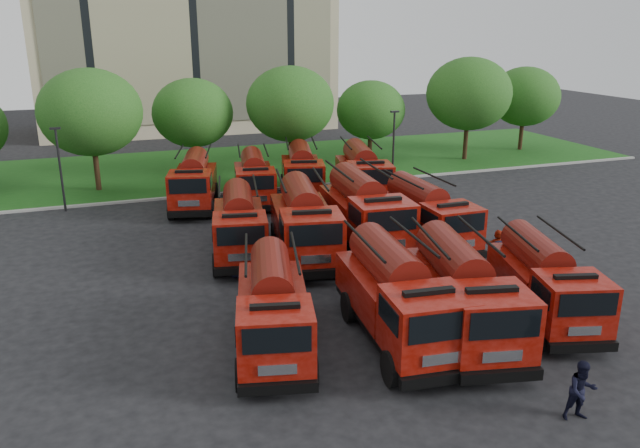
% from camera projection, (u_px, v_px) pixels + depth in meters
% --- Properties ---
extents(ground, '(140.00, 140.00, 0.00)m').
position_uv_depth(ground, '(312.00, 300.00, 25.73)').
color(ground, black).
rests_on(ground, ground).
extents(lawn, '(70.00, 16.00, 0.12)m').
position_uv_depth(lawn, '(205.00, 168.00, 49.04)').
color(lawn, '#164A13').
rests_on(lawn, ground).
extents(curb, '(70.00, 0.30, 0.14)m').
position_uv_depth(curb, '(226.00, 193.00, 41.77)').
color(curb, gray).
rests_on(curb, ground).
extents(apartment_building, '(30.00, 14.18, 25.00)m').
position_uv_depth(apartment_building, '(182.00, 8.00, 65.58)').
color(apartment_building, beige).
rests_on(apartment_building, ground).
extents(tree_2, '(6.72, 6.72, 8.22)m').
position_uv_depth(tree_2, '(90.00, 112.00, 40.84)').
color(tree_2, '#382314').
rests_on(tree_2, ground).
extents(tree_3, '(5.88, 5.88, 7.19)m').
position_uv_depth(tree_3, '(193.00, 113.00, 45.52)').
color(tree_3, '#382314').
rests_on(tree_3, ground).
extents(tree_4, '(6.55, 6.55, 8.01)m').
position_uv_depth(tree_4, '(290.00, 104.00, 46.24)').
color(tree_4, '#382314').
rests_on(tree_4, ground).
extents(tree_5, '(5.46, 5.46, 6.68)m').
position_uv_depth(tree_5, '(371.00, 110.00, 49.64)').
color(tree_5, '#382314').
rests_on(tree_5, ground).
extents(tree_6, '(6.89, 6.89, 8.42)m').
position_uv_depth(tree_6, '(469.00, 94.00, 50.50)').
color(tree_6, '#382314').
rests_on(tree_6, ground).
extents(tree_7, '(6.05, 6.05, 7.39)m').
position_uv_depth(tree_7, '(525.00, 96.00, 54.73)').
color(tree_7, '#382314').
rests_on(tree_7, ground).
extents(lamp_post_0, '(0.60, 0.25, 5.11)m').
position_uv_depth(lamp_post_0, '(60.00, 164.00, 37.09)').
color(lamp_post_0, black).
rests_on(lamp_post_0, ground).
extents(lamp_post_1, '(0.60, 0.25, 5.11)m').
position_uv_depth(lamp_post_1, '(394.00, 142.00, 44.11)').
color(lamp_post_1, black).
rests_on(lamp_post_1, ground).
extents(fire_truck_0, '(3.88, 7.23, 3.13)m').
position_uv_depth(fire_truck_0, '(273.00, 308.00, 21.35)').
color(fire_truck_0, black).
rests_on(fire_truck_0, ground).
extents(fire_truck_1, '(3.31, 7.73, 3.43)m').
position_uv_depth(fire_truck_1, '(398.00, 296.00, 21.93)').
color(fire_truck_1, black).
rests_on(fire_truck_1, ground).
extents(fire_truck_2, '(4.11, 7.88, 3.42)m').
position_uv_depth(fire_truck_2, '(462.00, 293.00, 22.15)').
color(fire_truck_2, black).
rests_on(fire_truck_2, ground).
extents(fire_truck_3, '(4.02, 7.11, 3.07)m').
position_uv_depth(fire_truck_3, '(545.00, 281.00, 23.67)').
color(fire_truck_3, black).
rests_on(fire_truck_3, ground).
extents(fire_truck_4, '(3.70, 7.33, 3.19)m').
position_uv_depth(fire_truck_4, '(239.00, 224.00, 30.19)').
color(fire_truck_4, black).
rests_on(fire_truck_4, ground).
extents(fire_truck_5, '(4.04, 8.11, 3.53)m').
position_uv_depth(fire_truck_5, '(304.00, 222.00, 29.92)').
color(fire_truck_5, black).
rests_on(fire_truck_5, ground).
extents(fire_truck_6, '(3.43, 8.15, 3.62)m').
position_uv_depth(fire_truck_6, '(364.00, 211.00, 31.62)').
color(fire_truck_6, black).
rests_on(fire_truck_6, ground).
extents(fire_truck_7, '(2.63, 7.11, 3.23)m').
position_uv_depth(fire_truck_7, '(427.00, 215.00, 31.65)').
color(fire_truck_7, black).
rests_on(fire_truck_7, ground).
extents(fire_truck_8, '(4.04, 7.47, 3.23)m').
position_uv_depth(fire_truck_8, '(194.00, 182.00, 38.35)').
color(fire_truck_8, black).
rests_on(fire_truck_8, ground).
extents(fire_truck_9, '(3.58, 7.13, 3.10)m').
position_uv_depth(fire_truck_9, '(254.00, 179.00, 39.32)').
color(fire_truck_9, black).
rests_on(fire_truck_9, ground).
extents(fire_truck_10, '(4.20, 7.57, 3.27)m').
position_uv_depth(fire_truck_10, '(302.00, 172.00, 40.77)').
color(fire_truck_10, black).
rests_on(fire_truck_10, ground).
extents(fire_truck_11, '(4.20, 7.90, 3.42)m').
position_uv_depth(fire_truck_11, '(363.00, 173.00, 40.07)').
color(fire_truck_11, black).
rests_on(fire_truck_11, ground).
extents(firefighter_0, '(0.77, 0.62, 1.88)m').
position_uv_depth(firefighter_0, '(496.00, 375.00, 20.22)').
color(firefighter_0, '#99200B').
rests_on(firefighter_0, ground).
extents(firefighter_1, '(0.97, 0.65, 1.84)m').
position_uv_depth(firefighter_1, '(578.00, 419.00, 17.96)').
color(firefighter_1, black).
rests_on(firefighter_1, ground).
extents(firefighter_2, '(0.58, 0.96, 1.60)m').
position_uv_depth(firefighter_2, '(521.00, 313.00, 24.56)').
color(firefighter_2, '#99200B').
rests_on(firefighter_2, ground).
extents(firefighter_3, '(1.37, 1.11, 1.88)m').
position_uv_depth(firefighter_3, '(496.00, 281.00, 27.57)').
color(firefighter_3, black).
rests_on(firefighter_3, ground).
extents(firefighter_4, '(0.90, 0.84, 1.53)m').
position_uv_depth(firefighter_4, '(237.00, 277.00, 28.03)').
color(firefighter_4, black).
rests_on(firefighter_4, ground).
extents(firefighter_5, '(1.50, 0.97, 1.50)m').
position_uv_depth(firefighter_5, '(496.00, 259.00, 30.16)').
color(firefighter_5, '#99200B').
rests_on(firefighter_5, ground).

